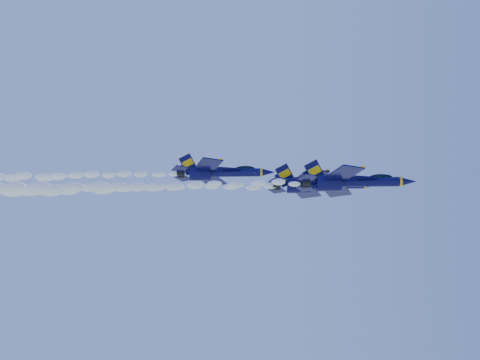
{
  "coord_description": "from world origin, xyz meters",
  "views": [
    {
      "loc": [
        1.34,
        -79.54,
        123.88
      ],
      "look_at": [
        -0.86,
        -5.73,
        151.04
      ],
      "focal_mm": 40.0,
      "sensor_mm": 36.0,
      "label": 1
    }
  ],
  "objects": [
    {
      "name": "jet_second",
      "position": [
        10.73,
        -5.92,
        150.2
      ],
      "size": [
        15.53,
        12.74,
        5.77
      ],
      "color": "#0A073A"
    },
    {
      "name": "smoke_trail_jet_lead",
      "position": [
        -21.88,
        -12.38,
        147.71
      ],
      "size": [
        59.16,
        2.06,
        1.85
      ],
      "primitive_type": "ellipsoid",
      "color": "white"
    },
    {
      "name": "jet_lead",
      "position": [
        14.19,
        -12.38,
        148.19
      ],
      "size": [
        15.18,
        12.45,
        5.64
      ],
      "color": "#0A073A"
    },
    {
      "name": "jet_third",
      "position": [
        -4.34,
        1.12,
        154.91
      ],
      "size": [
        15.85,
        13.01,
        5.89
      ],
      "color": "#0A073A"
    },
    {
      "name": "smoke_trail_jet_second",
      "position": [
        -25.48,
        -5.92,
        149.72
      ],
      "size": [
        59.16,
        2.1,
        1.89
      ],
      "primitive_type": "ellipsoid",
      "color": "white"
    }
  ]
}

